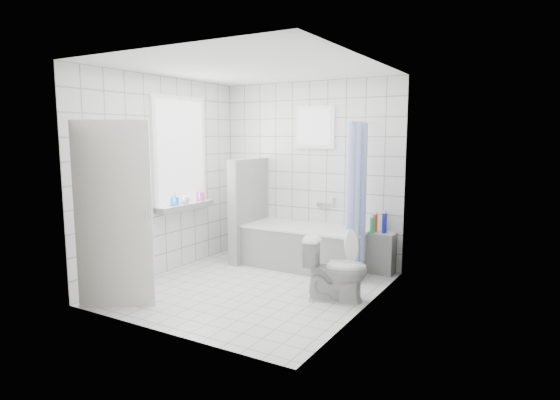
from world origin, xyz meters
The scene contains 19 objects.
ground centered at (0.00, 0.00, 0.00)m, with size 3.00×3.00×0.00m, color white.
ceiling centered at (0.00, 0.00, 2.60)m, with size 3.00×3.00×0.00m, color white.
wall_back centered at (0.00, 1.50, 1.30)m, with size 2.80×0.02×2.60m, color white.
wall_front centered at (0.00, -1.50, 1.30)m, with size 2.80×0.02×2.60m, color white.
wall_left centered at (-1.40, 0.00, 1.30)m, with size 0.02×3.00×2.60m, color white.
wall_right centered at (1.40, 0.00, 1.30)m, with size 0.02×3.00×2.60m, color white.
window_left centered at (-1.35, 0.30, 1.60)m, with size 0.01×0.90×1.40m, color white.
window_back centered at (0.10, 1.46, 1.95)m, with size 0.50×0.01×0.50m, color white.
window_sill centered at (-1.31, 0.30, 0.86)m, with size 0.18×1.02×0.08m, color white.
door centered at (-0.92, -1.25, 1.00)m, with size 0.04×0.80×2.00m, color silver.
bathtub centered at (0.15, 1.13, 0.29)m, with size 1.72×0.77×0.58m.
partition_wall centered at (-0.77, 1.07, 0.75)m, with size 0.15×0.85×1.50m, color white.
tiled_ledge centered at (1.12, 1.38, 0.28)m, with size 0.40×0.24×0.55m, color white.
toilet centered at (1.03, 0.13, 0.36)m, with size 0.40×0.70×0.72m, color silver.
curtain_rod centered at (0.95, 1.10, 2.00)m, with size 0.02×0.02×0.80m, color silver.
shower_curtain centered at (0.95, 0.97, 1.10)m, with size 0.14×0.48×1.78m, color #4C60E0, non-canonical shape.
tub_faucet centered at (0.25, 1.46, 0.85)m, with size 0.18×0.06×0.06m, color silver.
sill_bottles centered at (-1.30, 0.34, 0.99)m, with size 0.17×0.63×0.19m.
ledge_bottles centered at (1.09, 1.37, 0.67)m, with size 0.19×0.19×0.26m.
Camera 1 is at (3.04, -4.57, 1.84)m, focal length 30.00 mm.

